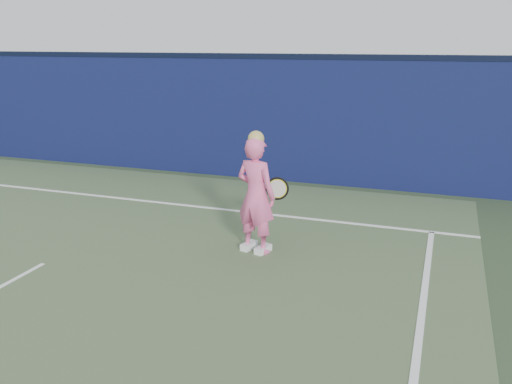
% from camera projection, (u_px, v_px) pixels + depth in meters
% --- Properties ---
extents(backstop_wall, '(24.00, 0.40, 2.50)m').
position_uv_depth(backstop_wall, '(211.00, 117.00, 11.81)').
color(backstop_wall, '#0D163A').
rests_on(backstop_wall, ground).
extents(wall_cap, '(24.00, 0.42, 0.10)m').
position_uv_depth(wall_cap, '(210.00, 56.00, 11.46)').
color(wall_cap, black).
rests_on(wall_cap, backstop_wall).
extents(player, '(0.68, 0.54, 1.71)m').
position_uv_depth(player, '(256.00, 195.00, 7.40)').
color(player, pink).
rests_on(player, ground).
extents(racket, '(0.62, 0.15, 0.34)m').
position_uv_depth(racket, '(275.00, 189.00, 7.76)').
color(racket, black).
rests_on(racket, ground).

